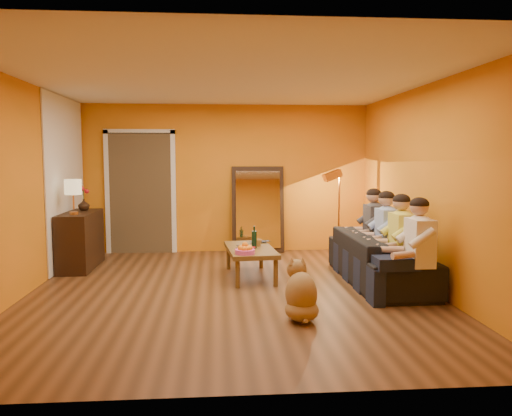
{
  "coord_description": "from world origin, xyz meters",
  "views": [
    {
      "loc": [
        -0.16,
        -6.11,
        1.67
      ],
      "look_at": [
        0.35,
        0.5,
        1.0
      ],
      "focal_mm": 35.0,
      "sensor_mm": 36.0,
      "label": 1
    }
  ],
  "objects": [
    {
      "name": "door_header",
      "position": [
        -1.5,
        2.71,
        2.12
      ],
      "size": [
        1.22,
        0.06,
        0.08
      ],
      "primitive_type": "cube",
      "color": "white",
      "rests_on": "wall_back"
    },
    {
      "name": "coffee_table",
      "position": [
        0.29,
        0.74,
        0.21
      ],
      "size": [
        0.72,
        1.27,
        0.42
      ],
      "primitive_type": null,
      "rotation": [
        0.0,
        0.0,
        0.08
      ],
      "color": "brown",
      "rests_on": "floor"
    },
    {
      "name": "flowers",
      "position": [
        -2.24,
        1.8,
        1.17
      ],
      "size": [
        0.17,
        0.17,
        0.39
      ],
      "primitive_type": null,
      "color": "red",
      "rests_on": "vase"
    },
    {
      "name": "book_lower",
      "position": [
        0.11,
        0.54,
        0.43
      ],
      "size": [
        0.21,
        0.25,
        0.02
      ],
      "primitive_type": "imported",
      "rotation": [
        0.0,
        0.0,
        0.26
      ],
      "color": "black",
      "rests_on": "coffee_table"
    },
    {
      "name": "door_jamb_left",
      "position": [
        -2.07,
        2.71,
        1.05
      ],
      "size": [
        0.08,
        0.06,
        2.2
      ],
      "primitive_type": "cube",
      "color": "white",
      "rests_on": "wall_back"
    },
    {
      "name": "person_mid_left",
      "position": [
        2.13,
        -0.12,
        0.61
      ],
      "size": [
        0.7,
        0.44,
        1.22
      ],
      "primitive_type": null,
      "color": "#DDDB49",
      "rests_on": "sofa"
    },
    {
      "name": "table_lamp",
      "position": [
        -2.24,
        1.25,
        1.1
      ],
      "size": [
        0.24,
        0.24,
        0.51
      ],
      "primitive_type": null,
      "color": "beige",
      "rests_on": "sideboard"
    },
    {
      "name": "person_far_left",
      "position": [
        2.13,
        -0.67,
        0.61
      ],
      "size": [
        0.7,
        0.44,
        1.22
      ],
      "primitive_type": null,
      "color": "silver",
      "rests_on": "sofa"
    },
    {
      "name": "laptop",
      "position": [
        0.47,
        1.09,
        0.43
      ],
      "size": [
        0.35,
        0.28,
        0.02
      ],
      "primitive_type": "imported",
      "rotation": [
        0.0,
        0.0,
        0.34
      ],
      "color": "black",
      "rests_on": "coffee_table"
    },
    {
      "name": "tumbler",
      "position": [
        0.41,
        0.86,
        0.47
      ],
      "size": [
        0.11,
        0.11,
        0.1
      ],
      "primitive_type": "imported",
      "rotation": [
        0.0,
        0.0,
        -0.07
      ],
      "color": "#B27F3F",
      "rests_on": "coffee_table"
    },
    {
      "name": "floor_lamp",
      "position": [
        1.84,
        1.96,
        0.72
      ],
      "size": [
        0.33,
        0.27,
        1.44
      ],
      "primitive_type": null,
      "rotation": [
        0.0,
        0.0,
        0.11
      ],
      "color": "#CC813C",
      "rests_on": "floor"
    },
    {
      "name": "door_jamb_right",
      "position": [
        -0.93,
        2.71,
        1.05
      ],
      "size": [
        0.08,
        0.06,
        2.2
      ],
      "primitive_type": "cube",
      "color": "white",
      "rests_on": "wall_back"
    },
    {
      "name": "room_shell",
      "position": [
        0.0,
        0.37,
        1.3
      ],
      "size": [
        5.0,
        5.5,
        2.6
      ],
      "color": "brown",
      "rests_on": "ground"
    },
    {
      "name": "book_mid",
      "position": [
        0.12,
        0.55,
        0.45
      ],
      "size": [
        0.3,
        0.33,
        0.02
      ],
      "primitive_type": "imported",
      "rotation": [
        0.0,
        0.0,
        -0.47
      ],
      "color": "red",
      "rests_on": "book_lower"
    },
    {
      "name": "fruit_bowl",
      "position": [
        0.19,
        0.29,
        0.5
      ],
      "size": [
        0.26,
        0.26,
        0.16
      ],
      "primitive_type": null,
      "color": "#E350AC",
      "rests_on": "coffee_table"
    },
    {
      "name": "mirror_glass",
      "position": [
        0.55,
        2.59,
        0.76
      ],
      "size": [
        0.78,
        0.21,
        1.35
      ],
      "primitive_type": "cube",
      "rotation": [
        -0.14,
        0.0,
        0.0
      ],
      "color": "white",
      "rests_on": "mirror_frame"
    },
    {
      "name": "sofa",
      "position": [
        2.0,
        0.33,
        0.33
      ],
      "size": [
        2.24,
        0.88,
        0.65
      ],
      "primitive_type": "imported",
      "rotation": [
        0.0,
        0.0,
        1.57
      ],
      "color": "black",
      "rests_on": "floor"
    },
    {
      "name": "mirror_frame",
      "position": [
        0.55,
        2.63,
        0.76
      ],
      "size": [
        0.92,
        0.27,
        1.51
      ],
      "primitive_type": "cube",
      "rotation": [
        -0.14,
        0.0,
        0.0
      ],
      "color": "black",
      "rests_on": "floor"
    },
    {
      "name": "wine_bottle",
      "position": [
        0.34,
        0.69,
        0.58
      ],
      "size": [
        0.07,
        0.07,
        0.31
      ],
      "primitive_type": "cylinder",
      "color": "black",
      "rests_on": "coffee_table"
    },
    {
      "name": "person_mid_right",
      "position": [
        2.13,
        0.43,
        0.61
      ],
      "size": [
        0.7,
        0.44,
        1.22
      ],
      "primitive_type": null,
      "color": "#93ADE3",
      "rests_on": "sofa"
    },
    {
      "name": "white_accent",
      "position": [
        -2.48,
        1.75,
        1.3
      ],
      "size": [
        0.02,
        1.9,
        2.58
      ],
      "primitive_type": "cube",
      "color": "white",
      "rests_on": "wall_left"
    },
    {
      "name": "dog",
      "position": [
        0.69,
        -1.13,
        0.32
      ],
      "size": [
        0.47,
        0.61,
        0.64
      ],
      "primitive_type": null,
      "rotation": [
        0.0,
        0.0,
        -0.26
      ],
      "color": "#A7864B",
      "rests_on": "floor"
    },
    {
      "name": "book_upper",
      "position": [
        0.11,
        0.53,
        0.47
      ],
      "size": [
        0.18,
        0.22,
        0.02
      ],
      "primitive_type": "imported",
      "rotation": [
        0.0,
        0.0,
        0.2
      ],
      "color": "black",
      "rests_on": "book_mid"
    },
    {
      "name": "person_far_right",
      "position": [
        2.13,
        0.98,
        0.61
      ],
      "size": [
        0.7,
        0.44,
        1.22
      ],
      "primitive_type": null,
      "color": "#37373C",
      "rests_on": "sofa"
    },
    {
      "name": "sideboard",
      "position": [
        -2.24,
        1.55,
        0.42
      ],
      "size": [
        0.44,
        1.18,
        0.85
      ],
      "primitive_type": "cube",
      "color": "black",
      "rests_on": "floor"
    },
    {
      "name": "vase",
      "position": [
        -2.24,
        1.8,
        0.94
      ],
      "size": [
        0.17,
        0.17,
        0.18
      ],
      "primitive_type": "imported",
      "color": "black",
      "rests_on": "sideboard"
    },
    {
      "name": "doorway_recess",
      "position": [
        -1.5,
        2.83,
        1.05
      ],
      "size": [
        1.06,
        0.3,
        2.1
      ],
      "primitive_type": "cube",
      "color": "#3F2D19",
      "rests_on": "floor"
    }
  ]
}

